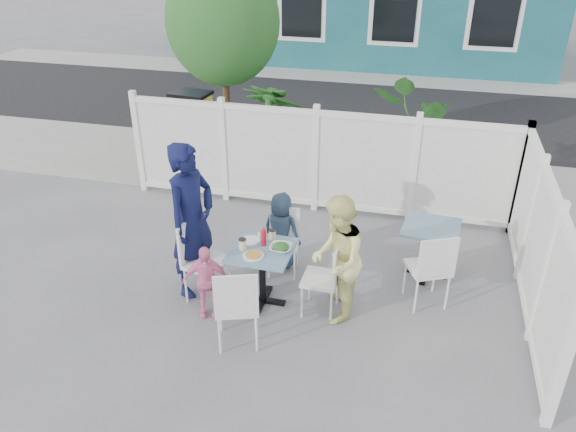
% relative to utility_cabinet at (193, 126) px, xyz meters
% --- Properties ---
extents(ground, '(80.00, 80.00, 0.00)m').
position_rel_utility_cabinet_xyz_m(ground, '(2.55, -4.00, -0.59)').
color(ground, slate).
extents(near_sidewalk, '(24.00, 2.60, 0.01)m').
position_rel_utility_cabinet_xyz_m(near_sidewalk, '(2.55, -0.20, -0.58)').
color(near_sidewalk, gray).
rests_on(near_sidewalk, ground).
extents(street, '(24.00, 5.00, 0.01)m').
position_rel_utility_cabinet_xyz_m(street, '(2.55, 3.50, -0.58)').
color(street, black).
rests_on(street, ground).
extents(far_sidewalk, '(24.00, 1.60, 0.01)m').
position_rel_utility_cabinet_xyz_m(far_sidewalk, '(2.55, 6.60, -0.58)').
color(far_sidewalk, gray).
rests_on(far_sidewalk, ground).
extents(fence_back, '(5.86, 0.08, 1.60)m').
position_rel_utility_cabinet_xyz_m(fence_back, '(2.65, -1.60, 0.20)').
color(fence_back, white).
rests_on(fence_back, ground).
extents(fence_right, '(0.08, 3.66, 1.60)m').
position_rel_utility_cabinet_xyz_m(fence_right, '(5.55, -3.40, 0.20)').
color(fence_right, white).
rests_on(fence_right, ground).
extents(tree, '(1.80, 1.62, 3.59)m').
position_rel_utility_cabinet_xyz_m(tree, '(0.95, -0.70, 2.01)').
color(tree, '#382316').
rests_on(tree, ground).
extents(utility_cabinet, '(0.68, 0.52, 1.17)m').
position_rel_utility_cabinet_xyz_m(utility_cabinet, '(0.00, 0.00, 0.00)').
color(utility_cabinet, gold).
rests_on(utility_cabinet, ground).
extents(potted_shrub_a, '(1.18, 1.18, 1.77)m').
position_rel_utility_cabinet_xyz_m(potted_shrub_a, '(1.82, -0.90, 0.30)').
color(potted_shrub_a, '#1C511F').
rests_on(potted_shrub_a, ground).
extents(potted_shrub_b, '(2.16, 2.21, 1.87)m').
position_rel_utility_cabinet_xyz_m(potted_shrub_b, '(4.29, -1.00, 0.35)').
color(potted_shrub_b, '#1C511F').
rests_on(potted_shrub_b, ground).
extents(main_table, '(0.71, 0.71, 0.74)m').
position_rel_utility_cabinet_xyz_m(main_table, '(2.54, -4.07, -0.01)').
color(main_table, slate).
rests_on(main_table, ground).
extents(spare_table, '(0.74, 0.74, 0.71)m').
position_rel_utility_cabinet_xyz_m(spare_table, '(4.40, -3.02, -0.04)').
color(spare_table, slate).
rests_on(spare_table, ground).
extents(chair_left, '(0.51, 0.53, 1.01)m').
position_rel_utility_cabinet_xyz_m(chair_left, '(1.80, -4.12, 0.00)').
color(chair_left, white).
rests_on(chair_left, ground).
extents(chair_right, '(0.41, 0.43, 0.92)m').
position_rel_utility_cabinet_xyz_m(chair_right, '(3.31, -4.08, -0.05)').
color(chair_right, white).
rests_on(chair_right, ground).
extents(chair_back, '(0.43, 0.42, 0.85)m').
position_rel_utility_cabinet_xyz_m(chair_back, '(2.61, -3.33, -0.09)').
color(chair_back, white).
rests_on(chair_back, ground).
extents(chair_near, '(0.56, 0.55, 0.99)m').
position_rel_utility_cabinet_xyz_m(chair_near, '(2.51, -4.88, -0.01)').
color(chair_near, white).
rests_on(chair_near, ground).
extents(chair_spare, '(0.59, 0.58, 0.98)m').
position_rel_utility_cabinet_xyz_m(chair_spare, '(4.44, -3.68, -0.01)').
color(chair_spare, white).
rests_on(chair_spare, ground).
extents(man, '(0.64, 0.80, 1.90)m').
position_rel_utility_cabinet_xyz_m(man, '(1.68, -4.00, 0.37)').
color(man, '#0D1138').
rests_on(man, ground).
extents(woman, '(0.65, 0.79, 1.50)m').
position_rel_utility_cabinet_xyz_m(woman, '(3.41, -4.11, 0.16)').
color(woman, '#F6F246').
rests_on(woman, ground).
extents(boy, '(0.56, 0.43, 1.03)m').
position_rel_utility_cabinet_xyz_m(boy, '(2.55, -3.23, -0.07)').
color(boy, '#213247').
rests_on(boy, ground).
extents(toddler, '(0.57, 0.38, 0.90)m').
position_rel_utility_cabinet_xyz_m(toddler, '(1.99, -4.45, -0.14)').
color(toddler, pink).
rests_on(toddler, ground).
extents(plate_main, '(0.24, 0.24, 0.01)m').
position_rel_utility_cabinet_xyz_m(plate_main, '(2.50, -4.24, 0.16)').
color(plate_main, white).
rests_on(plate_main, main_table).
extents(plate_side, '(0.23, 0.23, 0.02)m').
position_rel_utility_cabinet_xyz_m(plate_side, '(2.36, -3.94, 0.16)').
color(plate_side, white).
rests_on(plate_side, main_table).
extents(salad_bowl, '(0.25, 0.25, 0.06)m').
position_rel_utility_cabinet_xyz_m(salad_bowl, '(2.76, -4.05, 0.18)').
color(salad_bowl, white).
rests_on(salad_bowl, main_table).
extents(coffee_cup_a, '(0.08, 0.08, 0.13)m').
position_rel_utility_cabinet_xyz_m(coffee_cup_a, '(2.34, -4.13, 0.21)').
color(coffee_cup_a, beige).
rests_on(coffee_cup_a, main_table).
extents(coffee_cup_b, '(0.08, 0.08, 0.12)m').
position_rel_utility_cabinet_xyz_m(coffee_cup_b, '(2.60, -3.84, 0.21)').
color(coffee_cup_b, beige).
rests_on(coffee_cup_b, main_table).
extents(ketchup_bottle, '(0.06, 0.06, 0.19)m').
position_rel_utility_cabinet_xyz_m(ketchup_bottle, '(2.54, -3.99, 0.25)').
color(ketchup_bottle, red).
rests_on(ketchup_bottle, main_table).
extents(salt_shaker, '(0.03, 0.03, 0.07)m').
position_rel_utility_cabinet_xyz_m(salt_shaker, '(2.45, -3.86, 0.19)').
color(salt_shaker, white).
rests_on(salt_shaker, main_table).
extents(pepper_shaker, '(0.03, 0.03, 0.06)m').
position_rel_utility_cabinet_xyz_m(pepper_shaker, '(2.47, -3.81, 0.18)').
color(pepper_shaker, black).
rests_on(pepper_shaker, main_table).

